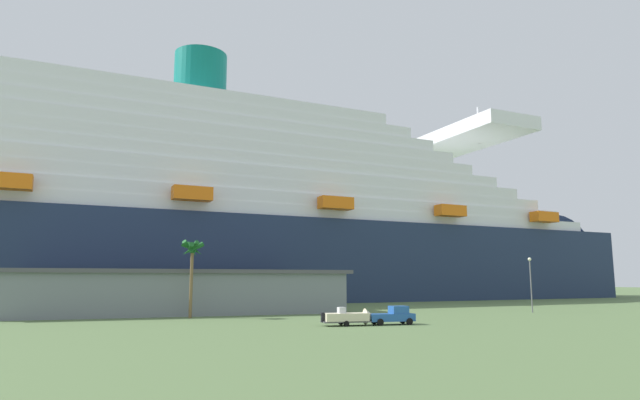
# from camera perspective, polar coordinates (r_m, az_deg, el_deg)

# --- Properties ---
(ground_plane) EXTENTS (600.00, 600.00, 0.00)m
(ground_plane) POSITION_cam_1_polar(r_m,az_deg,el_deg) (105.09, -3.36, -11.39)
(ground_plane) COLOR #567042
(cruise_ship) EXTENTS (229.48, 59.19, 66.42)m
(cruise_ship) POSITION_cam_1_polar(r_m,az_deg,el_deg) (138.31, -3.15, -2.82)
(cruise_ship) COLOR #1E2D4C
(cruise_ship) RESTS_ON ground_plane
(terminal_building) EXTENTS (53.70, 28.68, 6.90)m
(terminal_building) POSITION_cam_1_polar(r_m,az_deg,el_deg) (94.66, -15.06, -9.34)
(terminal_building) COLOR slate
(terminal_building) RESTS_ON ground_plane
(pickup_truck) EXTENTS (5.70, 2.51, 2.20)m
(pickup_truck) POSITION_cam_1_polar(r_m,az_deg,el_deg) (66.54, 7.78, -12.13)
(pickup_truck) COLOR #2659A5
(pickup_truck) RESTS_ON ground_plane
(small_boat_on_trailer) EXTENTS (7.33, 2.38, 2.15)m
(small_boat_on_trailer) POSITION_cam_1_polar(r_m,az_deg,el_deg) (64.66, 3.38, -12.37)
(small_boat_on_trailer) COLOR #595960
(small_boat_on_trailer) RESTS_ON ground_plane
(palm_tree) EXTENTS (3.27, 3.40, 10.99)m
(palm_tree) POSITION_cam_1_polar(r_m,az_deg,el_deg) (78.83, -13.46, -5.56)
(palm_tree) COLOR brown
(palm_tree) RESTS_ON ground_plane
(street_lamp) EXTENTS (0.56, 0.56, 8.99)m
(street_lamp) POSITION_cam_1_polar(r_m,az_deg,el_deg) (95.88, 21.54, -7.66)
(street_lamp) COLOR slate
(street_lamp) RESTS_ON ground_plane
(parked_car_white_van) EXTENTS (4.59, 2.57, 1.58)m
(parked_car_white_van) POSITION_cam_1_polar(r_m,az_deg,el_deg) (93.02, -25.11, -10.49)
(parked_car_white_van) COLOR white
(parked_car_white_van) RESTS_ON ground_plane
(parked_car_black_coupe) EXTENTS (4.61, 2.74, 1.58)m
(parked_car_black_coupe) POSITION_cam_1_polar(r_m,az_deg,el_deg) (88.27, -9.45, -11.31)
(parked_car_black_coupe) COLOR black
(parked_car_black_coupe) RESTS_ON ground_plane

